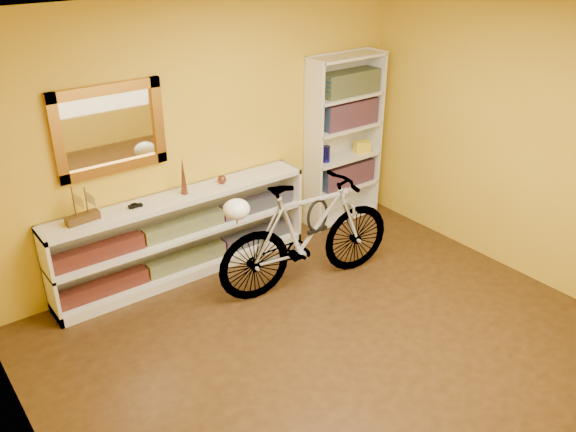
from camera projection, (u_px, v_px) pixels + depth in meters
floor at (339, 351)px, 4.91m from camera, size 4.50×4.00×0.01m
ceiling at (355, 18)px, 3.75m from camera, size 4.50×4.00×0.01m
back_wall at (207, 135)px, 5.77m from camera, size 4.50×0.01×2.60m
left_wall at (21, 319)px, 3.12m from camera, size 0.01×4.00×2.60m
right_wall at (530, 144)px, 5.54m from camera, size 0.01×4.00×2.60m
gilt_mirror at (110, 130)px, 5.12m from camera, size 0.98×0.06×0.78m
wall_socket at (284, 210)px, 6.71m from camera, size 0.09×0.02×0.09m
console_unit at (184, 235)px, 5.80m from camera, size 2.60×0.35×0.85m
cd_row_lower at (187, 259)px, 5.90m from camera, size 2.50×0.13×0.14m
cd_row_upper at (184, 226)px, 5.73m from camera, size 2.50×0.13×0.14m
model_ship at (80, 204)px, 5.04m from camera, size 0.30×0.14×0.34m
toy_car at (136, 207)px, 5.37m from camera, size 0.00×0.00×0.00m
bronze_ornament at (183, 175)px, 5.55m from camera, size 0.06×0.06×0.37m
decorative_orb at (222, 179)px, 5.83m from camera, size 0.09×0.09×0.09m
bookcase at (344, 141)px, 6.68m from camera, size 0.90×0.30×1.90m
book_row_a at (346, 173)px, 6.88m from camera, size 0.70×0.22×0.26m
book_row_b at (348, 113)px, 6.57m from camera, size 0.70×0.22×0.28m
book_row_c at (350, 83)px, 6.42m from camera, size 0.70×0.22×0.25m
travel_mug at (326, 154)px, 6.56m from camera, size 0.08×0.08×0.18m
red_tin at (330, 88)px, 6.32m from camera, size 0.18×0.18×0.20m
yellow_bag at (362, 147)px, 6.84m from camera, size 0.20×0.17×0.14m
bicycle at (307, 233)px, 5.59m from camera, size 0.74×1.88×1.08m
helmet at (236, 209)px, 5.11m from camera, size 0.24×0.22×0.18m
u_lock at (318, 215)px, 5.56m from camera, size 0.25×0.03×0.25m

